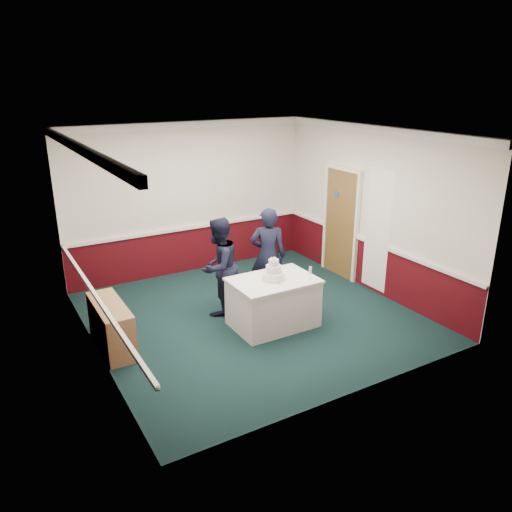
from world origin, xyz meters
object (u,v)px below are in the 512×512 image
person_man (219,267)px  person_woman (268,255)px  wedding_cake (274,273)px  cake_knife (279,284)px  cake_table (273,302)px  sideboard (111,326)px  champagne_flute (310,271)px

person_man → person_woman: bearing=149.7°
wedding_cake → person_woman: 0.94m
cake_knife → person_woman: person_woman is taller
cake_table → cake_knife: size_ratio=6.00×
cake_table → person_woman: 1.04m
sideboard → cake_knife: 2.55m
sideboard → wedding_cake: wedding_cake is taller
sideboard → wedding_cake: (2.42, -0.57, 0.55)m
wedding_cake → champagne_flute: size_ratio=1.78×
cake_knife → person_woman: 1.14m
cake_knife → person_woman: size_ratio=0.13×
sideboard → person_woman: bearing=5.6°
wedding_cake → cake_knife: 0.23m
sideboard → person_man: person_man is taller
sideboard → champagne_flute: 3.09m
cake_table → person_man: person_man is taller
sideboard → cake_knife: bearing=-17.8°
cake_table → cake_knife: bearing=-98.5°
person_man → champagne_flute: bearing=102.4°
wedding_cake → cake_knife: wedding_cake is taller
sideboard → wedding_cake: size_ratio=3.30×
sideboard → person_woman: person_woman is taller
person_woman → sideboard: bearing=36.7°
wedding_cake → champagne_flute: bearing=-29.2°
cake_table → wedding_cake: (0.00, 0.00, 0.50)m
cake_table → person_woman: bearing=64.0°
cake_knife → wedding_cake: bearing=75.2°
wedding_cake → person_man: 1.01m
cake_table → person_woman: (0.41, 0.84, 0.45)m
wedding_cake → cake_table: bearing=-90.0°
champagne_flute → person_man: 1.53m
sideboard → cake_table: (2.42, -0.57, 0.05)m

